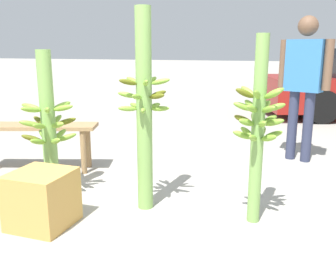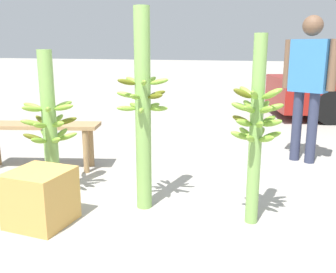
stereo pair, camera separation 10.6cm
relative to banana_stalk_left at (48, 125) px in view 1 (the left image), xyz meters
name	(u,v)px [view 1 (the left image)]	position (x,y,z in m)	size (l,w,h in m)	color
ground_plane	(126,225)	(0.89, -0.34, -0.66)	(80.00, 80.00, 0.00)	#9E998E
banana_stalk_left	(48,125)	(0.00, 0.00, 0.00)	(0.50, 0.49, 1.31)	#7AA851
banana_stalk_center	(144,110)	(0.91, 0.03, 0.17)	(0.42, 0.43, 1.63)	#7AA851
banana_stalk_right	(258,126)	(1.80, 0.06, 0.10)	(0.39, 0.39, 1.42)	#7AA851
vendor_person	(304,76)	(2.12, 1.92, 0.35)	(0.60, 0.32, 1.68)	#2D334C
market_bench	(35,133)	(-0.61, 0.57, -0.24)	(1.37, 0.73, 0.51)	#99754C
produce_crate	(42,199)	(0.30, -0.53, -0.45)	(0.42, 0.42, 0.42)	#C69347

